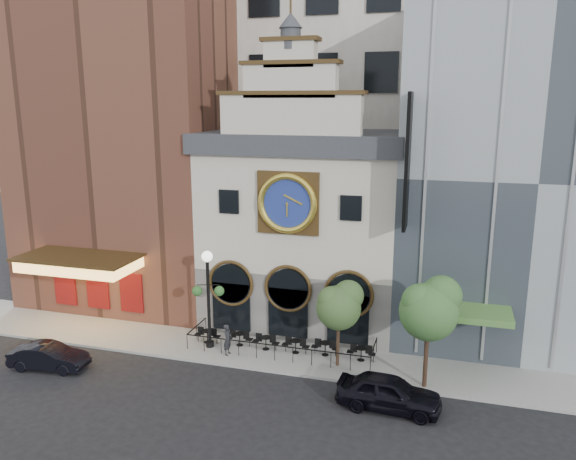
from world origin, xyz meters
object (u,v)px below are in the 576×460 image
(bistro_2, at_px, (266,342))
(bistro_4, at_px, (325,347))
(bistro_5, at_px, (361,353))
(tree_left, at_px, (340,304))
(pedestrian, at_px, (228,340))
(lamppost, at_px, (208,288))
(tree_right, at_px, (430,307))
(bistro_0, at_px, (207,335))
(bistro_1, at_px, (240,338))
(car_left, at_px, (49,357))
(bistro_3, at_px, (296,345))
(car_right, at_px, (389,392))

(bistro_2, distance_m, bistro_4, 3.47)
(bistro_5, height_order, tree_left, tree_left)
(pedestrian, distance_m, lamppost, 3.11)
(tree_left, height_order, tree_right, tree_right)
(bistro_0, bearing_deg, bistro_4, 2.32)
(bistro_0, bearing_deg, bistro_1, 4.32)
(bistro_1, xyz_separation_m, bistro_5, (7.16, 0.03, 0.00))
(bistro_5, distance_m, lamppost, 9.35)
(bistro_4, height_order, car_left, car_left)
(pedestrian, bearing_deg, bistro_1, -5.90)
(bistro_1, height_order, bistro_4, same)
(bistro_5, relative_size, tree_left, 0.33)
(bistro_3, distance_m, tree_right, 8.42)
(lamppost, bearing_deg, tree_left, -18.07)
(bistro_3, bearing_deg, lamppost, -173.44)
(bistro_4, bearing_deg, bistro_5, -2.91)
(bistro_4, xyz_separation_m, lamppost, (-6.73, -0.77, 3.12))
(tree_left, bearing_deg, car_left, -163.38)
(pedestrian, distance_m, tree_left, 6.81)
(tree_left, bearing_deg, bistro_2, 170.01)
(bistro_2, xyz_separation_m, bistro_5, (5.52, 0.11, 0.00))
(bistro_1, bearing_deg, pedestrian, -99.24)
(bistro_5, height_order, lamppost, lamppost)
(bistro_2, distance_m, tree_right, 10.00)
(bistro_2, bearing_deg, car_right, -29.53)
(bistro_5, xyz_separation_m, tree_right, (3.57, -1.93, 3.76))
(bistro_2, height_order, car_right, car_right)
(car_right, bearing_deg, bistro_4, 45.52)
(bistro_1, xyz_separation_m, tree_left, (6.06, -0.86, 3.04))
(car_left, xyz_separation_m, pedestrian, (8.77, 4.03, 0.36))
(bistro_1, xyz_separation_m, tree_right, (10.73, -1.90, 3.76))
(bistro_4, bearing_deg, bistro_2, -176.41)
(bistro_4, height_order, car_right, car_right)
(pedestrian, bearing_deg, tree_right, -89.72)
(bistro_5, xyz_separation_m, pedestrian, (-7.38, -1.35, 0.44))
(bistro_0, xyz_separation_m, car_left, (-6.99, -5.20, 0.08))
(bistro_4, distance_m, bistro_5, 2.06)
(pedestrian, height_order, tree_right, tree_right)
(bistro_0, bearing_deg, pedestrian, -33.24)
(bistro_0, relative_size, bistro_5, 1.00)
(bistro_2, relative_size, car_right, 0.32)
(bistro_0, xyz_separation_m, car_right, (11.13, -4.18, 0.22))
(car_left, bearing_deg, bistro_4, -75.50)
(bistro_2, distance_m, bistro_3, 1.78)
(bistro_5, bearing_deg, pedestrian, -169.65)
(bistro_1, height_order, pedestrian, pedestrian)
(pedestrian, bearing_deg, bistro_5, -76.31)
(lamppost, bearing_deg, bistro_5, -12.06)
(bistro_5, height_order, pedestrian, pedestrian)
(car_left, xyz_separation_m, lamppost, (7.36, 4.72, 3.04))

